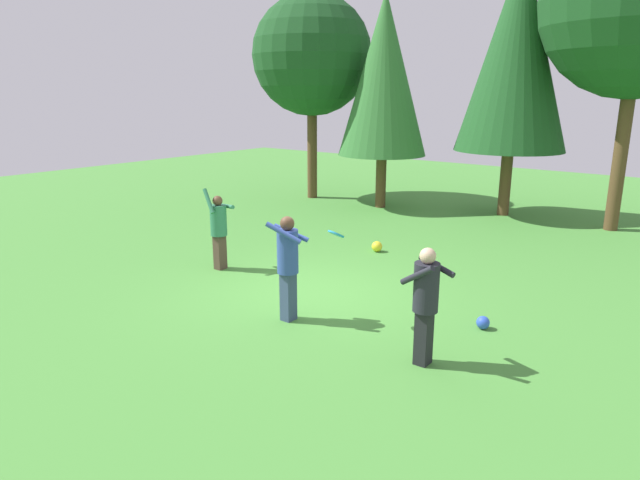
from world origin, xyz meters
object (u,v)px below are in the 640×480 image
(tree_left, at_px, (384,76))
(ball_blue, at_px, (483,323))
(tree_far_left, at_px, (312,56))
(tree_center, at_px, (517,51))
(person_thrower, at_px, (219,226))
(frisbee, at_px, (336,234))
(person_catcher, at_px, (426,297))
(person_bystander, at_px, (288,259))
(ball_yellow, at_px, (377,246))

(tree_left, bearing_deg, ball_blue, -48.71)
(tree_far_left, height_order, tree_center, tree_center)
(tree_far_left, distance_m, tree_center, 6.49)
(ball_blue, bearing_deg, person_thrower, -175.84)
(frisbee, bearing_deg, person_thrower, 166.55)
(frisbee, distance_m, tree_far_left, 11.62)
(tree_left, height_order, tree_far_left, tree_far_left)
(ball_blue, xyz_separation_m, tree_far_left, (-9.15, 7.23, 4.66))
(person_catcher, bearing_deg, ball_blue, -86.03)
(ball_blue, distance_m, tree_far_left, 12.56)
(person_thrower, bearing_deg, ball_blue, 17.61)
(person_bystander, bearing_deg, tree_far_left, 102.72)
(person_bystander, distance_m, frisbee, 0.91)
(person_thrower, bearing_deg, tree_center, 86.14)
(person_thrower, xyz_separation_m, person_catcher, (5.35, -1.21, 0.05))
(person_catcher, bearing_deg, ball_yellow, -40.22)
(person_thrower, distance_m, tree_center, 10.06)
(tree_center, bearing_deg, person_bystander, -89.23)
(person_thrower, distance_m, person_catcher, 5.49)
(tree_center, bearing_deg, tree_left, -160.61)
(person_bystander, xyz_separation_m, ball_blue, (2.65, 1.58, -0.93))
(person_catcher, distance_m, ball_yellow, 5.59)
(frisbee, bearing_deg, ball_blue, 33.27)
(person_catcher, bearing_deg, tree_far_left, -33.39)
(tree_left, distance_m, tree_far_left, 2.88)
(person_thrower, bearing_deg, person_bystander, -8.64)
(tree_left, relative_size, tree_center, 0.87)
(tree_center, bearing_deg, frisbee, -85.02)
(person_bystander, xyz_separation_m, tree_center, (-0.14, 10.08, 3.68))
(tree_left, xyz_separation_m, tree_center, (3.57, 1.26, 0.62))
(frisbee, bearing_deg, ball_yellow, 113.25)
(ball_blue, relative_size, ball_yellow, 0.83)
(person_catcher, relative_size, person_bystander, 0.95)
(person_catcher, height_order, tree_left, tree_left)
(person_thrower, xyz_separation_m, person_bystander, (2.91, -1.18, 0.11))
(person_thrower, relative_size, tree_far_left, 0.25)
(person_catcher, xyz_separation_m, ball_yellow, (-3.44, 4.32, -0.85))
(ball_yellow, relative_size, tree_far_left, 0.04)
(person_thrower, distance_m, ball_yellow, 3.74)
(frisbee, distance_m, tree_left, 9.93)
(tree_left, bearing_deg, person_catcher, -55.22)
(person_bystander, height_order, tree_left, tree_left)
(ball_yellow, distance_m, tree_far_left, 8.50)
(person_thrower, xyz_separation_m, frisbee, (3.62, -0.87, 0.57))
(frisbee, bearing_deg, tree_left, 117.45)
(person_bystander, xyz_separation_m, frisbee, (0.71, 0.31, 0.46))
(frisbee, relative_size, tree_center, 0.04)
(ball_yellow, distance_m, tree_left, 6.60)
(person_bystander, distance_m, tree_center, 10.73)
(person_catcher, bearing_deg, tree_center, -64.40)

